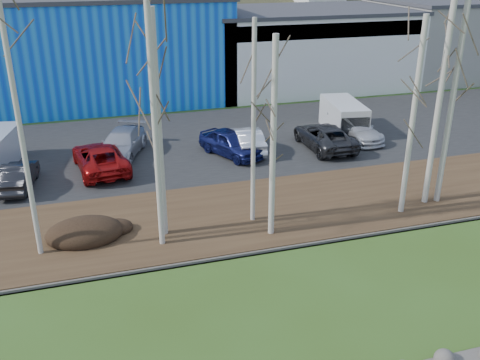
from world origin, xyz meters
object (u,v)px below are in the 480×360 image
object	(u,v)px
car_2	(100,158)
car_5	(246,139)
car_3	(122,143)
car_7	(356,129)
car_6	(324,136)
car_1	(18,176)
van_white	(344,118)
car_4	(231,143)

from	to	relation	value
car_2	car_5	distance (m)	8.73
car_3	car_7	xyz separation A→B (m)	(14.81, -1.37, -0.07)
car_2	car_6	size ratio (longest dim) A/B	1.01
car_1	van_white	bearing A→B (deg)	-162.60
car_6	car_1	bearing A→B (deg)	3.90
car_5	car_7	distance (m)	7.47
car_2	car_7	world-z (taller)	car_2
car_5	car_6	xyz separation A→B (m)	(4.81, -0.87, 0.02)
car_1	car_6	distance (m)	17.76
car_6	car_7	distance (m)	2.81
car_2	van_white	xyz separation A→B (m)	(16.08, 2.25, 0.28)
car_5	car_7	size ratio (longest dim) A/B	0.94
car_1	car_3	size ratio (longest dim) A/B	0.79
car_4	car_7	bearing A→B (deg)	-21.12
car_4	car_5	bearing A→B (deg)	-0.23
car_1	car_5	bearing A→B (deg)	-163.70
car_5	car_6	world-z (taller)	car_6
car_3	van_white	world-z (taller)	van_white
car_4	car_7	world-z (taller)	car_4
car_6	van_white	size ratio (longest dim) A/B	1.08
car_3	car_7	distance (m)	14.87
car_4	car_6	size ratio (longest dim) A/B	0.84
car_6	car_5	bearing A→B (deg)	-9.92
car_3	car_4	world-z (taller)	car_4
car_1	car_7	distance (m)	20.48
car_6	van_white	bearing A→B (deg)	-136.63
car_1	car_7	size ratio (longest dim) A/B	0.87
car_2	car_5	size ratio (longest dim) A/B	1.23
car_1	car_6	bearing A→B (deg)	-168.83
car_6	car_7	size ratio (longest dim) A/B	1.15
car_2	car_1	bearing A→B (deg)	9.59
car_2	car_3	size ratio (longest dim) A/B	1.06
car_2	car_3	xyz separation A→B (m)	(1.37, 2.11, -0.01)
car_4	car_6	world-z (taller)	car_4
car_3	van_white	size ratio (longest dim) A/B	1.03
car_6	car_4	bearing A→B (deg)	-3.26
van_white	car_4	bearing A→B (deg)	-157.67
car_4	van_white	size ratio (longest dim) A/B	0.91
car_3	car_5	xyz separation A→B (m)	(7.34, -1.40, -0.02)
car_7	van_white	size ratio (longest dim) A/B	0.94
car_4	car_5	xyz separation A→B (m)	(1.10, 0.50, -0.04)
car_5	car_7	world-z (taller)	car_5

